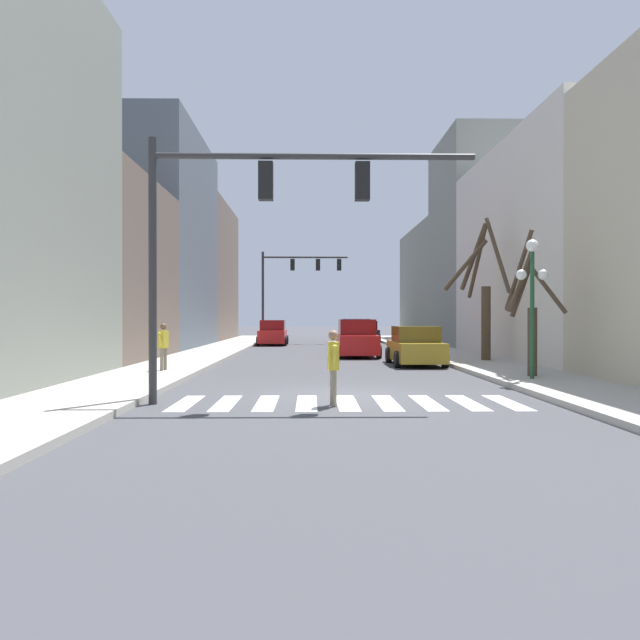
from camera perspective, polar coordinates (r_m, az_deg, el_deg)
ground_plane at (r=15.36m, az=2.19°, el=-6.92°), size 240.00×240.00×0.00m
sidewalk_left at (r=16.18m, az=-19.68°, el=-6.30°), size 2.92×90.00×0.15m
sidewalk_right at (r=16.78m, az=23.24°, el=-6.07°), size 2.92×90.00×0.15m
building_row_left at (r=35.13m, az=-16.93°, el=6.49°), size 6.00×48.36×12.99m
building_row_right at (r=35.61m, az=17.66°, el=5.37°), size 6.00×48.21×13.20m
crosswalk_stripes at (r=14.07m, az=2.48°, el=-7.57°), size 7.65×2.60×0.01m
traffic_signal_near at (r=14.03m, az=-6.39°, el=10.01°), size 7.20×0.28×5.87m
traffic_signal_far at (r=45.73m, az=-2.44°, el=4.06°), size 6.30×0.28×6.72m
street_lamp_right_corner at (r=18.96m, az=18.83°, el=3.51°), size 0.95×0.36×4.01m
car_at_intersection at (r=25.32m, az=8.71°, el=-2.43°), size 2.04×4.34×1.56m
car_parked_right_mid at (r=43.08m, az=-4.33°, el=-1.23°), size 2.04×4.53×1.73m
car_driving_toward_lane at (r=30.31m, az=3.36°, el=-1.79°), size 2.09×4.46×1.82m
car_driving_away_lane at (r=48.10m, az=4.14°, el=-1.12°), size 2.04×4.85×1.64m
car_parked_right_far at (r=38.17m, az=3.22°, el=-1.36°), size 2.06×4.57×1.82m
pedestrian_on_left_sidewalk at (r=13.50m, az=1.23°, el=-3.78°), size 0.24×0.71×1.64m
pedestrian_waiting_at_curb at (r=21.38m, az=-14.13°, el=-2.01°), size 0.28×0.67×1.57m
street_tree_right_far at (r=26.64m, az=14.65°, el=2.27°), size 2.25×3.01×5.89m
street_tree_right_near at (r=19.95m, az=18.50°, el=0.84°), size 1.77×1.75×4.46m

